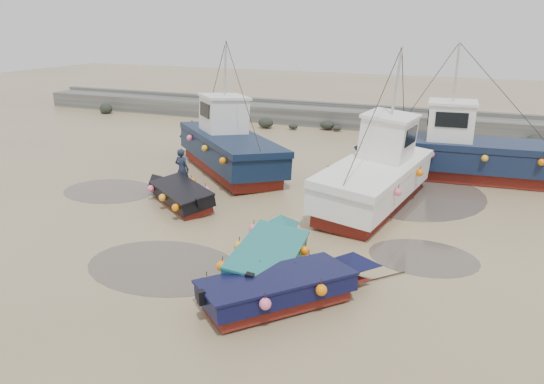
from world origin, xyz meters
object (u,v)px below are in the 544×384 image
at_px(dinghy_2, 269,251).
at_px(cabin_boat_1, 378,172).
at_px(dinghy_1, 289,284).
at_px(person, 183,189).
at_px(cabin_boat_2, 456,151).
at_px(dinghy_4, 180,191).
at_px(cabin_boat_0, 225,144).

relative_size(dinghy_2, cabin_boat_1, 0.56).
xyz_separation_m(dinghy_2, cabin_boat_1, (1.66, 7.23, 0.77)).
distance_m(dinghy_1, person, 10.85).
bearing_deg(cabin_boat_1, cabin_boat_2, 69.49).
relative_size(dinghy_4, person, 2.74).
xyz_separation_m(dinghy_4, person, (-0.94, 1.67, -0.55)).
relative_size(dinghy_1, cabin_boat_0, 0.58).
relative_size(dinghy_4, cabin_boat_1, 0.48).
xyz_separation_m(cabin_boat_0, cabin_boat_2, (10.74, 2.93, 0.03)).
bearing_deg(dinghy_4, person, 64.44).
height_order(cabin_boat_0, person, cabin_boat_0).
relative_size(dinghy_1, cabin_boat_1, 0.50).
bearing_deg(person, dinghy_4, 122.04).
bearing_deg(cabin_boat_0, dinghy_2, -103.05).
relative_size(dinghy_4, cabin_boat_0, 0.55).
height_order(dinghy_4, cabin_boat_1, cabin_boat_1).
xyz_separation_m(dinghy_4, cabin_boat_1, (7.36, 3.29, 0.77)).
relative_size(dinghy_1, dinghy_2, 0.90).
distance_m(dinghy_4, cabin_boat_0, 5.50).
distance_m(dinghy_1, cabin_boat_2, 14.31).
distance_m(dinghy_1, cabin_boat_1, 9.00).
bearing_deg(dinghy_4, cabin_boat_0, 43.53).
bearing_deg(cabin_boat_2, dinghy_4, 124.55).
relative_size(dinghy_1, dinghy_4, 1.05).
distance_m(dinghy_4, cabin_boat_1, 8.10).
height_order(dinghy_1, dinghy_4, same).
bearing_deg(cabin_boat_2, cabin_boat_0, 99.89).
bearing_deg(cabin_boat_2, dinghy_1, 162.92).
relative_size(cabin_boat_0, cabin_boat_1, 0.87).
relative_size(dinghy_2, cabin_boat_2, 0.57).
bearing_deg(person, dinghy_1, 140.13).
bearing_deg(dinghy_4, cabin_boat_1, -30.77).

